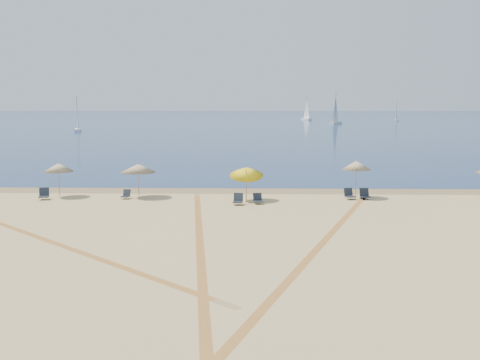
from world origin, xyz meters
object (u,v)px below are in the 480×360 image
Objects in this scene: sailboat_2 at (307,112)px; chair_7 at (365,194)px; umbrella_2 at (138,168)px; chair_4 at (238,200)px; sailboat_1 at (78,121)px; chair_3 at (126,195)px; chair_2 at (44,194)px; chair_6 at (349,194)px; umbrella_3 at (246,171)px; chair_5 at (258,199)px; sailboat_0 at (396,115)px; umbrella_1 at (59,167)px; umbrella_4 at (356,165)px; sailboat_3 at (335,114)px.

chair_7 is at bearing -112.93° from sailboat_2.
umbrella_2 is 3.19× the size of chair_4.
chair_3 is at bearing -86.00° from sailboat_1.
chair_2 reaches higher than chair_6.
sailboat_1 is (-37.91, 86.23, 0.43)m from umbrella_3.
sailboat_0 is at bearing 61.20° from chair_5.
umbrella_3 is 170.61m from sailboat_2.
chair_7 is (6.86, 1.80, 0.03)m from chair_5.
umbrella_1 is at bearing 174.67° from umbrella_3.
umbrella_4 is 0.26× the size of sailboat_3.
umbrella_1 is at bearing 161.56° from chair_6.
umbrella_4 is (7.07, 1.28, 0.26)m from umbrella_3.
chair_7 reaches higher than chair_5.
chair_2 is 13.72m from chair_5.
chair_2 is 19.55m from chair_6.
chair_5 is 132.47m from sailboat_3.
sailboat_2 is at bearing 125.88° from sailboat_3.
sailboat_3 is (-24.57, -27.78, 0.77)m from sailboat_0.
umbrella_1 is 3.17× the size of chair_5.
umbrella_4 reaches higher than chair_4.
umbrella_3 reaches higher than umbrella_1.
umbrella_3 reaches higher than chair_5.
umbrella_3 reaches higher than chair_4.
umbrella_1 is 19.91m from chair_7.
umbrella_3 is 2.01m from chair_5.
umbrella_4 is 3.46× the size of chair_4.
chair_3 is (-7.76, 0.59, -1.61)m from umbrella_3.
sailboat_1 is (-37.42, 87.56, 2.00)m from chair_4.
umbrella_2 reaches higher than chair_3.
umbrella_4 is 129.22m from sailboat_3.
sailboat_2 is (26.38, 168.39, 0.88)m from umbrella_2.
sailboat_3 is at bearing 84.02° from chair_4.
umbrella_2 reaches higher than chair_7.
chair_4 is 0.88× the size of chair_6.
umbrella_1 is 3.21× the size of chair_4.
chair_2 is at bearing 164.28° from chair_6.
chair_6 is 96.31m from sailboat_1.
chair_3 is at bearing -144.06° from umbrella_2.
chair_7 is 0.08× the size of sailboat_3.
umbrella_3 reaches higher than umbrella_2.
umbrella_1 is 1.01× the size of umbrella_2.
chair_4 is at bearing -160.96° from umbrella_4.
chair_5 is 7.09m from chair_7.
umbrella_1 reaches higher than chair_4.
sailboat_3 is (31.06, 128.26, 0.91)m from umbrella_2.
sailboat_1 is at bearing -143.45° from sailboat_2.
sailboat_3 is (24.02, 129.38, 0.96)m from umbrella_3.
umbrella_2 is 3.37× the size of chair_3.
chair_2 is 1.18× the size of chair_4.
umbrella_4 reaches higher than chair_7.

